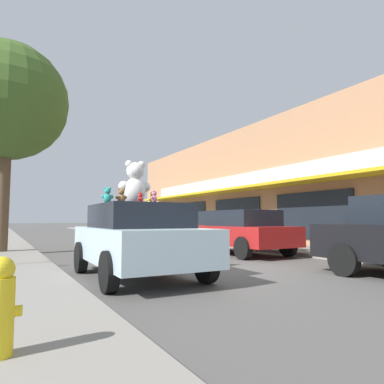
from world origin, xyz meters
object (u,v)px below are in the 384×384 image
at_px(teddy_bear_pink, 154,197).
at_px(plush_art_car, 138,238).
at_px(teddy_bear_brown, 121,196).
at_px(fire_hydrant, 0,306).
at_px(teddy_bear_red, 141,198).
at_px(street_tree, 7,102).
at_px(parked_car_far_center, 242,231).
at_px(teddy_bear_yellow, 152,199).
at_px(teddy_bear_giant, 135,184).
at_px(teddy_bear_teal, 107,196).

bearing_deg(teddy_bear_pink, plush_art_car, -120.61).
relative_size(teddy_bear_brown, fire_hydrant, 0.43).
relative_size(teddy_bear_red, street_tree, 0.03).
relative_size(parked_car_far_center, fire_hydrant, 5.10).
bearing_deg(teddy_bear_yellow, plush_art_car, -4.90).
xyz_separation_m(teddy_bear_giant, street_tree, (-2.56, 6.39, 3.41)).
distance_m(plush_art_car, teddy_bear_pink, 1.10).
bearing_deg(teddy_bear_pink, teddy_bear_brown, -94.58).
bearing_deg(street_tree, teddy_bear_pink, -70.96).
relative_size(teddy_bear_pink, street_tree, 0.03).
distance_m(plush_art_car, teddy_bear_brown, 0.96).
xyz_separation_m(plush_art_car, fire_hydrant, (-2.57, -3.73, -0.31)).
bearing_deg(street_tree, plush_art_car, -69.51).
xyz_separation_m(teddy_bear_brown, teddy_bear_pink, (0.43, -0.74, -0.04)).
bearing_deg(parked_car_far_center, teddy_bear_giant, -153.92).
height_order(teddy_bear_red, teddy_bear_teal, teddy_bear_teal).
distance_m(teddy_bear_brown, teddy_bear_pink, 0.86).
relative_size(teddy_bear_red, teddy_bear_pink, 0.96).
distance_m(teddy_bear_teal, parked_car_far_center, 6.25).
relative_size(plush_art_car, fire_hydrant, 5.16).
bearing_deg(street_tree, teddy_bear_red, -70.42).
bearing_deg(street_tree, teddy_bear_teal, -74.85).
bearing_deg(teddy_bear_teal, teddy_bear_brown, -155.72).
relative_size(plush_art_car, teddy_bear_yellow, 12.08).
relative_size(teddy_bear_teal, street_tree, 0.05).
relative_size(street_tree, fire_hydrant, 9.43).
distance_m(teddy_bear_yellow, teddy_bear_pink, 1.42).
distance_m(teddy_bear_yellow, teddy_bear_teal, 1.41).
xyz_separation_m(plush_art_car, teddy_bear_teal, (-0.69, -0.03, 0.88)).
height_order(teddy_bear_pink, teddy_bear_teal, teddy_bear_teal).
bearing_deg(teddy_bear_yellow, teddy_bear_brown, -19.98).
bearing_deg(fire_hydrant, parked_car_far_center, 40.96).
bearing_deg(teddy_bear_brown, street_tree, -63.83).
xyz_separation_m(teddy_bear_giant, teddy_bear_yellow, (0.53, 0.25, -0.32)).
height_order(teddy_bear_red, fire_hydrant, teddy_bear_red).
relative_size(teddy_bear_red, parked_car_far_center, 0.06).
relative_size(plush_art_car, teddy_bear_brown, 12.14).
relative_size(teddy_bear_brown, teddy_bear_red, 1.41).
distance_m(parked_car_far_center, street_tree, 9.59).
xyz_separation_m(teddy_bear_giant, teddy_bear_teal, (-0.72, -0.38, -0.32)).
distance_m(parked_car_far_center, fire_hydrant, 9.84).
xyz_separation_m(teddy_bear_brown, street_tree, (-2.14, 6.72, 3.73)).
distance_m(plush_art_car, street_tree, 8.55).
bearing_deg(plush_art_car, teddy_bear_pink, -84.39).
bearing_deg(teddy_bear_teal, teddy_bear_red, 178.16).
height_order(parked_car_far_center, street_tree, street_tree).
height_order(teddy_bear_red, teddy_bear_pink, teddy_bear_pink).
relative_size(teddy_bear_brown, street_tree, 0.05).
height_order(teddy_bear_red, parked_car_far_center, teddy_bear_red).
distance_m(plush_art_car, teddy_bear_yellow, 1.21).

